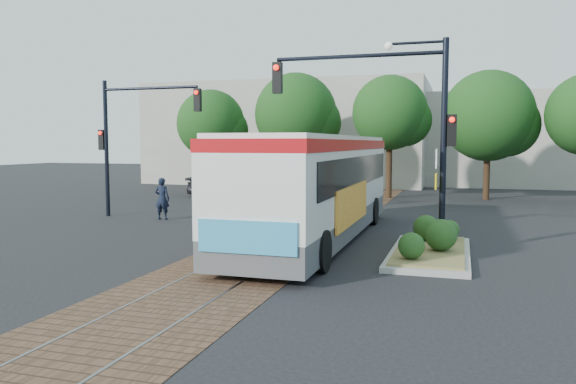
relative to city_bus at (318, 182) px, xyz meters
name	(u,v)px	position (x,y,z in m)	size (l,w,h in m)	color
ground	(282,242)	(-1.00, -0.78, -1.95)	(120.00, 120.00, 0.00)	black
trackbed	(313,225)	(-1.00, 3.22, -1.94)	(3.60, 40.00, 0.02)	brown
tree_row	(386,116)	(0.21, 15.64, 2.90)	(26.40, 5.60, 7.67)	#382314
warehouses	(384,136)	(-1.53, 27.97, 1.87)	(40.00, 13.00, 8.00)	#ADA899
city_bus	(318,182)	(0.00, 0.00, 0.00)	(2.90, 13.07, 3.49)	#4A4A4D
traffic_island	(431,244)	(3.82, -1.67, -1.62)	(2.20, 5.20, 1.13)	gray
signal_pole_main	(400,112)	(2.86, -1.58, 2.21)	(5.49, 0.46, 6.00)	black
signal_pole_left	(128,129)	(-9.37, 3.22, 1.92)	(4.99, 0.34, 6.00)	black
officer	(162,199)	(-7.56, 2.89, -1.05)	(0.65, 0.43, 1.79)	black
parked_car	(221,187)	(-9.36, 13.04, -1.35)	(1.68, 4.13, 1.20)	black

